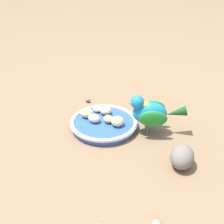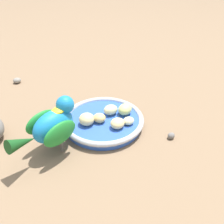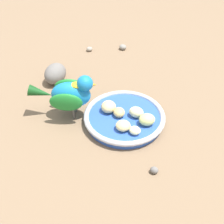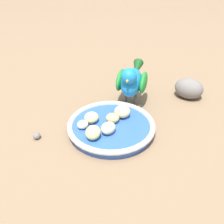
% 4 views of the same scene
% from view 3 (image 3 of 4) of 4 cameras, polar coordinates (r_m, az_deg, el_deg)
% --- Properties ---
extents(ground_plane, '(4.00, 4.00, 0.00)m').
position_cam_3_polar(ground_plane, '(0.72, 1.03, -1.84)').
color(ground_plane, '#7A6047').
extents(feeding_bowl, '(0.20, 0.20, 0.03)m').
position_cam_3_polar(feeding_bowl, '(0.72, 2.11, -1.00)').
color(feeding_bowl, '#2D56B7').
rests_on(feeding_bowl, ground_plane).
extents(apple_piece_0, '(0.05, 0.05, 0.03)m').
position_cam_3_polar(apple_piece_0, '(0.72, -1.03, 1.06)').
color(apple_piece_0, '#E5C67F').
rests_on(apple_piece_0, feeding_bowl).
extents(apple_piece_1, '(0.04, 0.04, 0.03)m').
position_cam_3_polar(apple_piece_1, '(0.68, 6.54, -1.48)').
color(apple_piece_1, '#C6D17A').
rests_on(apple_piece_1, feeding_bowl).
extents(apple_piece_2, '(0.04, 0.04, 0.03)m').
position_cam_3_polar(apple_piece_2, '(0.71, 4.46, 0.21)').
color(apple_piece_2, beige).
rests_on(apple_piece_2, feeding_bowl).
extents(apple_piece_3, '(0.04, 0.03, 0.02)m').
position_cam_3_polar(apple_piece_3, '(0.67, 1.83, -2.70)').
color(apple_piece_3, '#E5C67F').
rests_on(apple_piece_3, feeding_bowl).
extents(apple_piece_4, '(0.04, 0.04, 0.02)m').
position_cam_3_polar(apple_piece_4, '(0.70, 1.46, -0.05)').
color(apple_piece_4, tan).
rests_on(apple_piece_4, feeding_bowl).
extents(apple_piece_5, '(0.03, 0.03, 0.02)m').
position_cam_3_polar(apple_piece_5, '(0.66, 4.17, -3.63)').
color(apple_piece_5, beige).
rests_on(apple_piece_5, feeding_bowl).
extents(parrot, '(0.17, 0.08, 0.12)m').
position_cam_3_polar(parrot, '(0.71, -8.69, 3.64)').
color(parrot, '#59544C').
rests_on(parrot, ground_plane).
extents(rock_large, '(0.08, 0.09, 0.06)m').
position_cam_3_polar(rock_large, '(0.86, -11.36, 7.43)').
color(rock_large, slate).
rests_on(rock_large, ground_plane).
extents(pebble_0, '(0.03, 0.02, 0.01)m').
position_cam_3_polar(pebble_0, '(1.02, -4.70, 12.25)').
color(pebble_0, gray).
rests_on(pebble_0, ground_plane).
extents(pebble_1, '(0.02, 0.02, 0.01)m').
position_cam_3_polar(pebble_1, '(0.62, 7.91, -11.25)').
color(pebble_1, slate).
rests_on(pebble_1, ground_plane).
extents(pebble_2, '(0.03, 0.03, 0.02)m').
position_cam_3_polar(pebble_2, '(1.02, 1.90, 12.65)').
color(pebble_2, gray).
rests_on(pebble_2, ground_plane).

